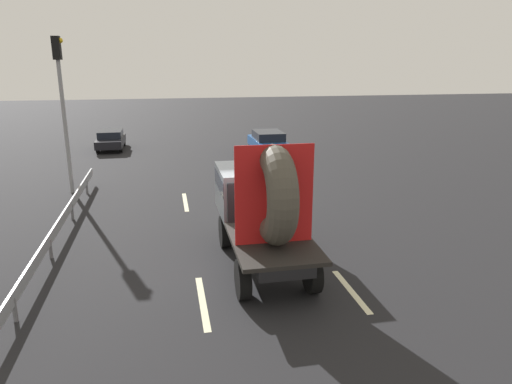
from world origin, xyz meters
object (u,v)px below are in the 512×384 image
at_px(flatbed_truck, 260,200).
at_px(traffic_light, 62,95).
at_px(distant_sedan, 268,142).
at_px(oncoming_car, 111,139).

xyz_separation_m(flatbed_truck, traffic_light, (-6.48, 8.42, 2.35)).
height_order(flatbed_truck, distant_sedan, flatbed_truck).
bearing_deg(flatbed_truck, distant_sedan, 76.65).
height_order(distant_sedan, oncoming_car, distant_sedan).
bearing_deg(oncoming_car, traffic_light, -93.55).
xyz_separation_m(flatbed_truck, oncoming_car, (-5.85, 18.54, -1.12)).
relative_size(distant_sedan, oncoming_car, 1.13).
bearing_deg(oncoming_car, flatbed_truck, -72.49).
distance_m(flatbed_truck, distant_sedan, 15.71).
height_order(flatbed_truck, oncoming_car, flatbed_truck).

